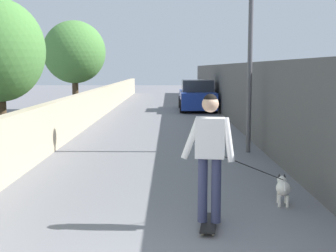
{
  "coord_description": "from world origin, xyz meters",
  "views": [
    {
      "loc": [
        -3.28,
        -0.26,
        2.13
      ],
      "look_at": [
        5.67,
        -0.24,
        1.0
      ],
      "focal_mm": 49.23,
      "sensor_mm": 36.0,
      "label": 1
    }
  ],
  "objects_px": {
    "car_near": "(197,96)",
    "dog": "(282,187)",
    "person_skateboarder": "(210,148)",
    "skateboard": "(209,223)",
    "tree_left_near": "(74,52)",
    "lamp_post": "(251,26)"
  },
  "relations": [
    {
      "from": "lamp_post",
      "to": "car_near",
      "type": "relative_size",
      "value": 1.11
    },
    {
      "from": "skateboard",
      "to": "person_skateboarder",
      "type": "height_order",
      "value": "person_skateboarder"
    },
    {
      "from": "lamp_post",
      "to": "car_near",
      "type": "xyz_separation_m",
      "value": [
        11.69,
        0.6,
        -2.45
      ]
    },
    {
      "from": "skateboard",
      "to": "car_near",
      "type": "distance_m",
      "value": 17.33
    },
    {
      "from": "car_near",
      "to": "lamp_post",
      "type": "bearing_deg",
      "value": -177.06
    },
    {
      "from": "skateboard",
      "to": "dog",
      "type": "bearing_deg",
      "value": -49.14
    },
    {
      "from": "lamp_post",
      "to": "car_near",
      "type": "bearing_deg",
      "value": 2.94
    },
    {
      "from": "dog",
      "to": "tree_left_near",
      "type": "bearing_deg",
      "value": 22.49
    },
    {
      "from": "car_near",
      "to": "skateboard",
      "type": "bearing_deg",
      "value": 177.09
    },
    {
      "from": "person_skateboarder",
      "to": "dog",
      "type": "relative_size",
      "value": 1.24
    },
    {
      "from": "dog",
      "to": "car_near",
      "type": "distance_m",
      "value": 16.23
    },
    {
      "from": "skateboard",
      "to": "person_skateboarder",
      "type": "relative_size",
      "value": 0.48
    },
    {
      "from": "car_near",
      "to": "dog",
      "type": "bearing_deg",
      "value": -178.71
    },
    {
      "from": "person_skateboarder",
      "to": "dog",
      "type": "distance_m",
      "value": 1.84
    },
    {
      "from": "dog",
      "to": "car_near",
      "type": "bearing_deg",
      "value": 1.29
    },
    {
      "from": "skateboard",
      "to": "car_near",
      "type": "bearing_deg",
      "value": -2.91
    },
    {
      "from": "tree_left_near",
      "to": "dog",
      "type": "bearing_deg",
      "value": -157.51
    },
    {
      "from": "tree_left_near",
      "to": "person_skateboarder",
      "type": "relative_size",
      "value": 2.55
    },
    {
      "from": "person_skateboarder",
      "to": "car_near",
      "type": "height_order",
      "value": "person_skateboarder"
    },
    {
      "from": "car_near",
      "to": "person_skateboarder",
      "type": "bearing_deg",
      "value": 177.09
    },
    {
      "from": "lamp_post",
      "to": "skateboard",
      "type": "bearing_deg",
      "value": 165.23
    },
    {
      "from": "skateboard",
      "to": "person_skateboarder",
      "type": "xyz_separation_m",
      "value": [
        -0.0,
        0.0,
        1.03
      ]
    }
  ]
}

